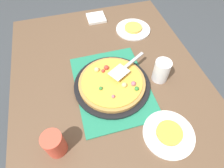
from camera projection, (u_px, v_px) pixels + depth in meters
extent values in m
plane|color=#3D4247|center=(112.00, 139.00, 1.56)|extent=(8.00, 8.00, 0.00)
cube|color=brown|center=(112.00, 88.00, 0.96)|extent=(1.40, 1.00, 0.03)
cube|color=brown|center=(140.00, 46.00, 1.70)|extent=(0.07, 0.07, 0.72)
cube|color=brown|center=(40.00, 65.00, 1.56)|extent=(0.07, 0.07, 0.72)
cube|color=#237F5B|center=(112.00, 86.00, 0.95)|extent=(0.48, 0.36, 0.01)
cylinder|color=black|center=(112.00, 85.00, 0.94)|extent=(0.38, 0.38, 0.01)
cylinder|color=#B78442|center=(112.00, 83.00, 0.93)|extent=(0.33, 0.33, 0.02)
cylinder|color=gold|center=(112.00, 81.00, 0.92)|extent=(0.30, 0.30, 0.01)
sphere|color=red|center=(106.00, 68.00, 0.96)|extent=(0.03, 0.03, 0.03)
sphere|color=#338433|center=(101.00, 88.00, 0.88)|extent=(0.02, 0.02, 0.02)
sphere|color=#E5CC7F|center=(97.00, 70.00, 0.95)|extent=(0.03, 0.03, 0.03)
sphere|color=#E5CC7F|center=(124.00, 85.00, 0.89)|extent=(0.03, 0.03, 0.03)
sphere|color=#338433|center=(137.00, 89.00, 0.88)|extent=(0.02, 0.02, 0.02)
sphere|color=#B76675|center=(133.00, 84.00, 0.90)|extent=(0.02, 0.02, 0.02)
sphere|color=#B76675|center=(113.00, 96.00, 0.86)|extent=(0.02, 0.02, 0.02)
sphere|color=red|center=(103.00, 71.00, 0.95)|extent=(0.02, 0.02, 0.02)
sphere|color=red|center=(113.00, 72.00, 0.94)|extent=(0.02, 0.02, 0.02)
cylinder|color=white|center=(169.00, 134.00, 0.80)|extent=(0.22, 0.22, 0.01)
cylinder|color=white|center=(133.00, 29.00, 1.21)|extent=(0.22, 0.22, 0.01)
cylinder|color=gold|center=(169.00, 133.00, 0.79)|extent=(0.11, 0.11, 0.02)
cylinder|color=#EAB747|center=(133.00, 28.00, 1.20)|extent=(0.11, 0.11, 0.02)
cylinder|color=#E04C38|center=(55.00, 144.00, 0.72)|extent=(0.08, 0.08, 0.12)
cylinder|color=white|center=(161.00, 71.00, 0.93)|extent=(0.08, 0.08, 0.12)
cube|color=silver|center=(119.00, 72.00, 0.92)|extent=(0.11, 0.11, 0.00)
cube|color=#B2B2B7|center=(134.00, 60.00, 0.97)|extent=(0.09, 0.13, 0.01)
cube|color=white|center=(96.00, 18.00, 1.28)|extent=(0.12, 0.12, 0.02)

